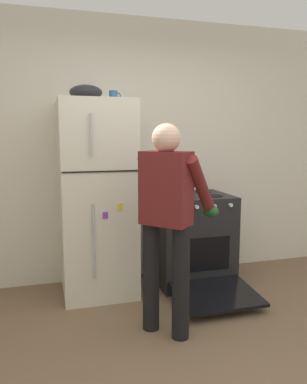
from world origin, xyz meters
name	(u,v)px	position (x,y,z in m)	size (l,w,h in m)	color
ground	(202,382)	(0.00, 0.00, 0.00)	(8.00, 8.00, 0.00)	brown
kitchen_wall_back	(131,151)	(0.00, 1.95, 1.35)	(6.00, 0.10, 2.70)	silver
refrigerator	(97,199)	(-0.42, 1.57, 0.92)	(0.68, 0.72, 1.83)	silver
stove_range	(192,240)	(0.56, 1.55, 0.45)	(0.76, 1.22, 0.92)	black
person_cook	(168,211)	(-0.01, 0.65, 0.95)	(0.66, 0.69, 1.60)	black
red_pot	(179,190)	(0.40, 1.52, 0.97)	(0.37, 0.27, 0.11)	#236638
coffee_mug	(114,96)	(-0.23, 1.62, 1.88)	(0.11, 0.08, 0.10)	#2D6093
mixing_bowl	(86,92)	(-0.50, 1.57, 1.90)	(0.30, 0.30, 0.13)	black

